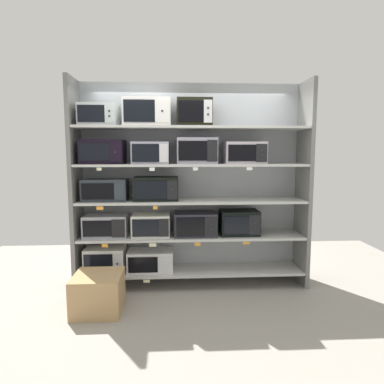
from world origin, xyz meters
TOP-DOWN VIEW (x-y plane):
  - ground at (0.00, -1.00)m, footprint 6.84×6.00m
  - back_panel at (0.00, 0.26)m, footprint 3.04×0.04m
  - upright_left at (-1.45, 0.00)m, footprint 0.05×0.49m
  - upright_right at (1.45, 0.00)m, footprint 0.05×0.49m
  - shelf_0 at (0.00, 0.00)m, footprint 2.84×0.49m
  - microwave_0 at (-1.12, -0.00)m, footprint 0.49×0.38m
  - microwave_1 at (-0.54, -0.00)m, footprint 0.58×0.36m
  - price_tag_0 at (-1.08, -0.25)m, footprint 0.09×0.00m
  - price_tag_1 at (-0.57, -0.25)m, footprint 0.08×0.00m
  - shelf_1 at (0.00, 0.00)m, footprint 2.84×0.49m
  - microwave_2 at (-1.09, -0.00)m, footprint 0.54×0.35m
  - microwave_3 at (-0.52, -0.00)m, footprint 0.48×0.35m
  - microwave_4 at (0.04, -0.00)m, footprint 0.53×0.39m
  - microwave_5 at (0.61, -0.00)m, footprint 0.49×0.34m
  - price_tag_2 at (-1.07, -0.25)m, footprint 0.07×0.00m
  - price_tag_3 at (-0.49, -0.25)m, footprint 0.09×0.00m
  - price_tag_4 at (0.05, -0.25)m, footprint 0.07×0.00m
  - price_tag_5 at (0.66, -0.25)m, footprint 0.08×0.00m
  - shelf_2 at (0.00, 0.00)m, footprint 2.84×0.49m
  - microwave_6 at (-1.09, -0.00)m, footprint 0.55×0.34m
  - microwave_7 at (-0.45, -0.00)m, footprint 0.55×0.34m
  - price_tag_6 at (-1.11, -0.25)m, footprint 0.08×0.00m
  - price_tag_7 at (-0.45, -0.25)m, footprint 0.05×0.00m
  - shelf_3 at (0.00, 0.00)m, footprint 2.84×0.49m
  - microwave_8 at (-1.10, -0.00)m, footprint 0.52×0.39m
  - microwave_9 at (-0.52, -0.00)m, footprint 0.45×0.42m
  - microwave_10 at (0.06, -0.00)m, footprint 0.50×0.34m
  - microwave_11 at (0.66, -0.00)m, footprint 0.51×0.38m
  - price_tag_8 at (-1.10, -0.25)m, footprint 0.06×0.00m
  - price_tag_9 at (-0.49, -0.25)m, footprint 0.06×0.00m
  - price_tag_10 at (0.03, -0.25)m, footprint 0.06×0.00m
  - price_tag_11 at (0.68, -0.25)m, footprint 0.07×0.00m
  - shelf_4 at (0.00, 0.00)m, footprint 2.84×0.49m
  - microwave_12 at (-1.14, -0.00)m, footprint 0.45×0.39m
  - microwave_13 at (-0.55, -0.00)m, footprint 0.57×0.36m
  - microwave_14 at (0.02, -0.00)m, footprint 0.43×0.41m
  - shipping_carton at (-1.06, -0.67)m, footprint 0.52×0.52m

SIDE VIEW (x-z plane):
  - ground at x=0.00m, z-range -0.02..0.00m
  - price_tag_0 at x=-1.08m, z-range 0.13..0.17m
  - price_tag_1 at x=-0.57m, z-range 0.14..0.17m
  - shelf_0 at x=0.00m, z-range 0.18..0.21m
  - shipping_carton at x=-1.06m, z-range 0.00..0.41m
  - microwave_1 at x=-0.54m, z-range 0.21..0.47m
  - microwave_0 at x=-1.12m, z-range 0.21..0.52m
  - price_tag_3 at x=-0.49m, z-range 0.59..0.63m
  - price_tag_4 at x=0.05m, z-range 0.59..0.63m
  - price_tag_2 at x=-1.07m, z-range 0.59..0.63m
  - price_tag_5 at x=0.66m, z-range 0.60..0.63m
  - shelf_1 at x=0.00m, z-range 0.64..0.67m
  - microwave_2 at x=-1.09m, z-range 0.67..0.94m
  - microwave_3 at x=-0.52m, z-range 0.67..0.95m
  - microwave_4 at x=0.04m, z-range 0.67..0.96m
  - microwave_5 at x=0.61m, z-range 0.67..0.98m
  - price_tag_7 at x=-0.45m, z-range 1.05..1.09m
  - price_tag_6 at x=-1.11m, z-range 1.05..1.09m
  - shelf_2 at x=0.00m, z-range 1.10..1.13m
  - microwave_6 at x=-1.09m, z-range 1.13..1.40m
  - microwave_7 at x=-0.45m, z-range 1.13..1.42m
  - back_panel at x=0.00m, z-range 0.00..2.63m
  - upright_left at x=-1.45m, z-range 0.00..2.63m
  - upright_right at x=1.45m, z-range 0.00..2.63m
  - price_tag_9 at x=-0.49m, z-range 1.51..1.55m
  - price_tag_10 at x=0.03m, z-range 1.51..1.55m
  - price_tag_11 at x=0.68m, z-range 1.52..1.55m
  - price_tag_8 at x=-1.10m, z-range 1.52..1.55m
  - shelf_3 at x=0.00m, z-range 1.56..1.59m
  - microwave_9 at x=-0.52m, z-range 1.59..1.86m
  - microwave_11 at x=0.66m, z-range 1.59..1.86m
  - microwave_8 at x=-1.10m, z-range 1.59..1.88m
  - microwave_10 at x=0.06m, z-range 1.59..1.91m
  - shelf_4 at x=0.00m, z-range 2.02..2.05m
  - microwave_12 at x=-1.14m, z-range 2.05..2.31m
  - microwave_14 at x=0.02m, z-range 2.05..2.38m
  - microwave_13 at x=-0.55m, z-range 2.05..2.38m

